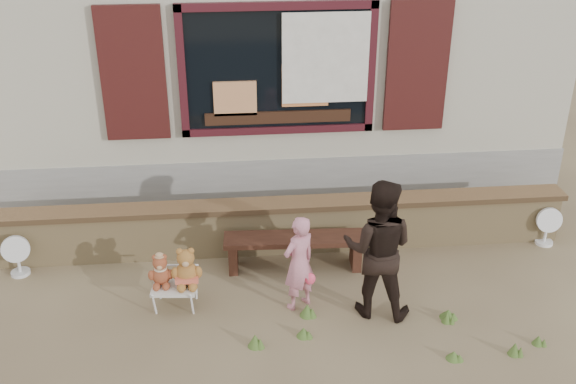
{
  "coord_description": "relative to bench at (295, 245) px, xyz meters",
  "views": [
    {
      "loc": [
        -0.67,
        -6.31,
        4.45
      ],
      "look_at": [
        0.0,
        0.6,
        1.0
      ],
      "focal_mm": 42.0,
      "sensor_mm": 36.0,
      "label": 1
    }
  ],
  "objects": [
    {
      "name": "adult",
      "position": [
        0.78,
        -0.94,
        0.47
      ],
      "size": [
        0.91,
        0.8,
        1.57
      ],
      "primitive_type": "imported",
      "rotation": [
        0.0,
        0.0,
        2.83
      ],
      "color": "black",
      "rests_on": "ground"
    },
    {
      "name": "ground",
      "position": [
        -0.08,
        -0.55,
        -0.31
      ],
      "size": [
        80.0,
        80.0,
        0.0
      ],
      "primitive_type": "plane",
      "color": "brown",
      "rests_on": "ground"
    },
    {
      "name": "bench",
      "position": [
        0.0,
        0.0,
        0.0
      ],
      "size": [
        1.7,
        0.44,
        0.43
      ],
      "rotation": [
        0.0,
        0.0,
        -0.05
      ],
      "color": "#321A11",
      "rests_on": "ground"
    },
    {
      "name": "fan_right",
      "position": [
        3.25,
        0.25,
        -0.05
      ],
      "size": [
        0.33,
        0.22,
        0.52
      ],
      "rotation": [
        0.0,
        0.0,
        -0.11
      ],
      "color": "white",
      "rests_on": "ground"
    },
    {
      "name": "brick_wall",
      "position": [
        -0.08,
        0.45,
        0.03
      ],
      "size": [
        7.1,
        0.36,
        0.67
      ],
      "color": "tan",
      "rests_on": "ground"
    },
    {
      "name": "fan_left",
      "position": [
        -3.27,
        0.17,
        -0.05
      ],
      "size": [
        0.34,
        0.22,
        0.53
      ],
      "rotation": [
        0.0,
        0.0,
        0.23
      ],
      "color": "silver",
      "rests_on": "ground"
    },
    {
      "name": "grass_tufts",
      "position": [
        0.63,
        -1.29,
        -0.25
      ],
      "size": [
        3.89,
        1.56,
        0.15
      ],
      "color": "#476528",
      "rests_on": "ground"
    },
    {
      "name": "teddy_bear_left",
      "position": [
        -1.52,
        -0.64,
        0.17
      ],
      "size": [
        0.3,
        0.26,
        0.38
      ],
      "primitive_type": null,
      "rotation": [
        0.0,
        0.0,
        -0.09
      ],
      "color": "brown",
      "rests_on": "folding_chair"
    },
    {
      "name": "child",
      "position": [
        -0.04,
        -0.77,
        0.24
      ],
      "size": [
        0.49,
        0.45,
        1.11
      ],
      "primitive_type": "imported",
      "rotation": [
        0.0,
        0.0,
        3.73
      ],
      "color": "pink",
      "rests_on": "ground"
    },
    {
      "name": "teddy_bear_right",
      "position": [
        -1.24,
        -0.66,
        0.21
      ],
      "size": [
        0.36,
        0.32,
        0.46
      ],
      "primitive_type": null,
      "rotation": [
        0.0,
        0.0,
        -0.09
      ],
      "color": "brown",
      "rests_on": "folding_chair"
    },
    {
      "name": "shopfront",
      "position": [
        -0.08,
        3.94,
        1.68
      ],
      "size": [
        8.04,
        5.13,
        4.0
      ],
      "color": "#9E9880",
      "rests_on": "ground"
    },
    {
      "name": "folding_chair",
      "position": [
        -1.38,
        -0.65,
        -0.05
      ],
      "size": [
        0.52,
        0.47,
        0.29
      ],
      "rotation": [
        0.0,
        0.0,
        -0.09
      ],
      "color": "beige",
      "rests_on": "ground"
    }
  ]
}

